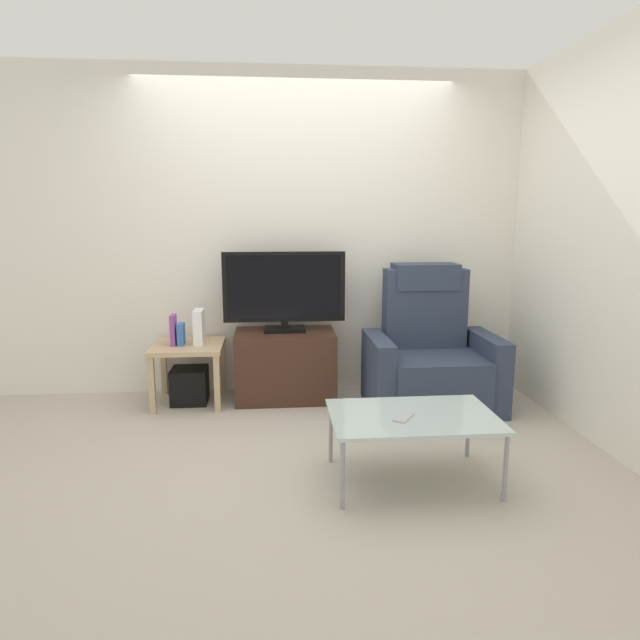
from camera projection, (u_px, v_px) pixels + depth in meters
ground_plane at (306, 438)px, 3.67m from camera, size 6.40×6.40×0.00m
wall_back at (296, 234)px, 4.53m from camera, size 6.40×0.06×2.60m
wall_side at (593, 239)px, 3.59m from camera, size 0.06×4.48×2.60m
tv_stand at (285, 365)px, 4.42m from camera, size 0.79×0.48×0.55m
television at (284, 290)px, 4.32m from camera, size 0.95×0.20×0.63m
recliner_armchair at (430, 358)px, 4.25m from camera, size 0.98×0.78×1.08m
side_table at (188, 353)px, 4.29m from camera, size 0.54×0.54×0.47m
subwoofer_box at (190, 385)px, 4.34m from camera, size 0.28×0.28×0.28m
book_leftmost at (173, 330)px, 4.23m from camera, size 0.04×0.13×0.24m
book_middle at (181, 334)px, 4.24m from camera, size 0.05×0.12×0.17m
game_console at (199, 327)px, 4.27m from camera, size 0.07×0.20×0.27m
coffee_table at (413, 419)px, 3.02m from camera, size 0.90×0.60×0.39m
cell_phone at (403, 417)px, 2.95m from camera, size 0.14×0.16×0.01m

